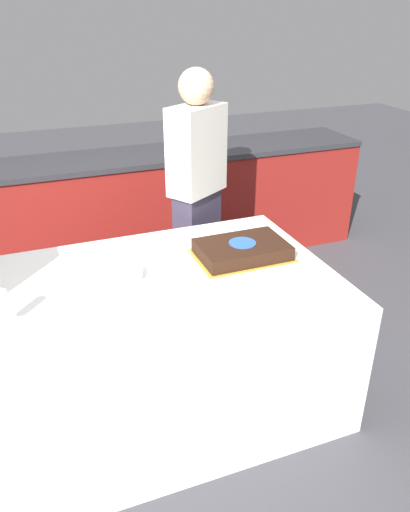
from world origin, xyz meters
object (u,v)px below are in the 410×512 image
cake (242,250)px  wine_glass (2,303)px  plate_stack (120,275)px  person_cutting_cake (197,196)px

cake → wine_glass: (-1.20, -0.22, 0.07)m
cake → plate_stack: bearing=-179.8°
plate_stack → cake: bearing=0.2°
wine_glass → person_cutting_cake: person_cutting_cake is taller
cake → person_cutting_cake: (0.00, 0.70, 0.07)m
cake → wine_glass: size_ratio=3.06×
wine_glass → cake: bearing=10.6°
plate_stack → wine_glass: wine_glass is taller
person_cutting_cake → wine_glass: bearing=5.2°
person_cutting_cake → plate_stack: bearing=14.2°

